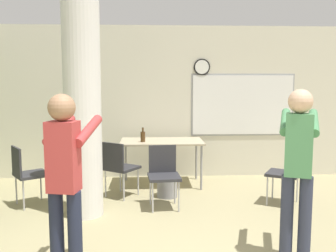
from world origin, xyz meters
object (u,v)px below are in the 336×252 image
Objects in this scene: folding_table at (162,144)px; chair_table_front at (164,172)px; person_playing_front at (65,174)px; chair_table_left at (119,165)px; person_playing_side at (298,161)px; bottle_on_table at (143,136)px; chair_near_pillar at (27,171)px; chair_mid_room at (288,170)px.

chair_table_front is (-0.01, -1.15, -0.21)m from folding_table.
chair_table_left is at bearing 84.33° from person_playing_front.
chair_table_front is at bearing 127.16° from person_playing_side.
person_playing_side is (1.57, -2.70, 0.14)m from bottle_on_table.
chair_table_left is 2.91m from person_playing_side.
person_playing_front reaches higher than bottle_on_table.
chair_near_pillar is at bearing -152.67° from folding_table.
person_playing_front reaches higher than chair_table_left.
folding_table is at bearing 73.65° from person_playing_front.
chair_mid_room is 1.82m from person_playing_side.
person_playing_front reaches higher than chair_table_front.
bottle_on_table is 0.77m from chair_table_left.
bottle_on_table is 0.28× the size of chair_table_left.
chair_near_pillar is (-1.96, 0.13, 0.00)m from chair_table_front.
folding_table is 3.31m from person_playing_front.
bottle_on_table is 3.12m from person_playing_side.
chair_table_front is 2.27m from person_playing_front.
bottle_on_table is 0.28× the size of chair_table_front.
chair_near_pillar is at bearing 115.75° from person_playing_front.
person_playing_front is at bearing -170.65° from person_playing_side.
folding_table is at bearing 89.43° from chair_table_front.
person_playing_side reaches higher than chair_near_pillar.
person_playing_front is (-0.25, -2.48, 0.48)m from chair_table_left.
chair_mid_room is (1.79, -1.15, -0.21)m from folding_table.
person_playing_front is at bearing -114.43° from chair_table_front.
chair_table_left is 0.51× the size of person_playing_side.
chair_mid_room is at bearing -26.07° from bottle_on_table.
person_playing_side reaches higher than chair_mid_room.
chair_mid_room is 3.42m from person_playing_front.
person_playing_side reaches higher than folding_table.
chair_mid_room is at bearing -32.60° from folding_table.
folding_table is 0.99m from chair_table_left.
chair_table_left is at bearing -122.36° from bottle_on_table.
chair_mid_room is at bearing -1.98° from chair_near_pillar.
chair_near_pillar is 1.33m from chair_table_left.
chair_table_front is 1.96m from chair_near_pillar.
chair_table_left is at bearing -134.93° from folding_table.
chair_table_front is 0.81m from chair_table_left.
person_playing_front is (-0.93, -3.17, 0.27)m from folding_table.
person_playing_side is (1.25, -2.81, 0.29)m from folding_table.
chair_mid_room is at bearing -0.02° from chair_table_front.
folding_table is 3.09m from person_playing_side.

